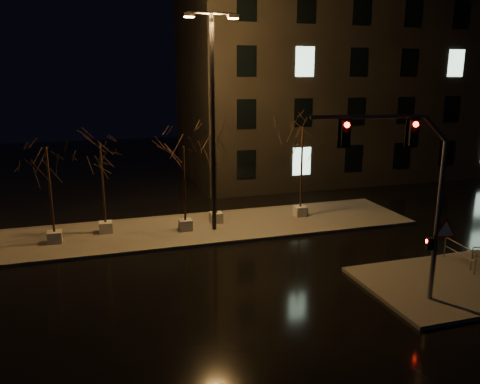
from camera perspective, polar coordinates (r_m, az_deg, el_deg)
name	(u,v)px	position (r m, az deg, el deg)	size (l,w,h in m)	color
ground	(243,273)	(19.52, 0.36, -9.82)	(90.00, 90.00, 0.00)	black
median	(209,227)	(24.91, -3.80, -4.33)	(22.00, 5.00, 0.15)	#4C4944
sidewalk_corner	(454,283)	(20.24, 24.67, -10.05)	(7.00, 5.00, 0.15)	#4C4944
building	(340,81)	(40.05, 12.15, 13.08)	(25.00, 12.00, 15.00)	black
tree_0	(48,169)	(23.25, -22.36, 2.62)	(1.80, 1.80, 4.71)	#A5A49A
tree_1	(101,163)	(23.96, -16.56, 3.37)	(1.80, 1.80, 4.70)	#A5A49A
tree_2	(184,165)	(23.54, -6.88, 3.25)	(1.80, 1.80, 4.47)	#A5A49A
tree_3	(215,160)	(24.67, -3.03, 3.89)	(1.80, 1.80, 4.51)	#A5A49A
tree_4	(302,148)	(26.04, 7.59, 5.37)	(1.80, 1.80, 5.13)	#A5A49A
traffic_signal_mast	(411,182)	(16.63, 20.15, 1.14)	(5.21, 1.30, 6.51)	slate
streetlight_main	(213,110)	(23.23, -3.35, 10.00)	(2.65, 0.31, 10.63)	black
guard_rail_b	(460,252)	(21.64, 25.20, -6.62)	(0.23, 1.98, 0.94)	slate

